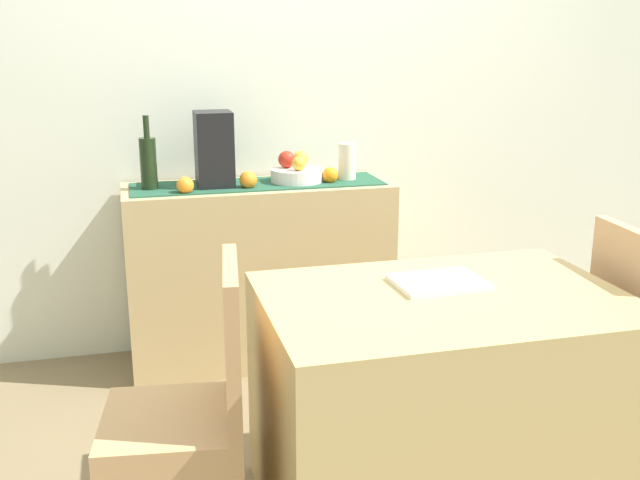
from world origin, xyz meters
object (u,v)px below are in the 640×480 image
ceramic_vase (347,162)px  sideboard_console (260,273)px  open_book (439,282)px  chair_near_window (181,471)px  coffee_maker (214,150)px  wine_bottle (148,162)px  fruit_bowl (297,175)px  dining_table (440,405)px

ceramic_vase → sideboard_console: bearing=180.0°
open_book → chair_near_window: chair_near_window is taller
sideboard_console → coffee_maker: (-0.19, 0.00, 0.59)m
open_book → coffee_maker: bearing=112.4°
coffee_maker → chair_near_window: coffee_maker is taller
sideboard_console → ceramic_vase: size_ratio=6.97×
ceramic_vase → coffee_maker: bearing=180.0°
wine_bottle → coffee_maker: coffee_maker is taller
sideboard_console → wine_bottle: 0.73m
sideboard_console → fruit_bowl: 0.49m
open_book → fruit_bowl: bearing=96.3°
wine_bottle → fruit_bowl: bearing=-0.0°
sideboard_console → chair_near_window: (-0.47, -1.32, -0.16)m
dining_table → open_book: (0.02, 0.09, 0.38)m
open_book → ceramic_vase: bearing=85.1°
sideboard_console → ceramic_vase: ceramic_vase is taller
wine_bottle → open_book: bearing=-55.5°
sideboard_console → wine_bottle: (-0.48, 0.00, 0.55)m
sideboard_console → coffee_maker: 0.62m
ceramic_vase → chair_near_window: size_ratio=0.19×
dining_table → fruit_bowl: bearing=97.1°
sideboard_console → open_book: (0.36, -1.22, 0.33)m
fruit_bowl → ceramic_vase: ceramic_vase is taller
wine_bottle → ceramic_vase: size_ratio=1.88×
fruit_bowl → sideboard_console: bearing=180.0°
fruit_bowl → dining_table: (0.16, -1.32, -0.51)m
coffee_maker → open_book: bearing=-65.6°
dining_table → chair_near_window: bearing=-179.9°
fruit_bowl → open_book: size_ratio=0.85×
ceramic_vase → open_book: (-0.06, -1.22, -0.18)m
sideboard_console → chair_near_window: chair_near_window is taller
sideboard_console → open_book: bearing=-73.5°
open_book → wine_bottle: bearing=122.5°
ceramic_vase → open_book: 1.24m
sideboard_console → wine_bottle: size_ratio=3.72×
coffee_maker → chair_near_window: bearing=-102.1°
sideboard_console → chair_near_window: 1.41m
sideboard_console → dining_table: (0.34, -1.32, -0.05)m
coffee_maker → ceramic_vase: 0.62m
wine_bottle → coffee_maker: size_ratio=0.97×
fruit_bowl → ceramic_vase: size_ratio=1.38×
coffee_maker → chair_near_window: 1.54m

